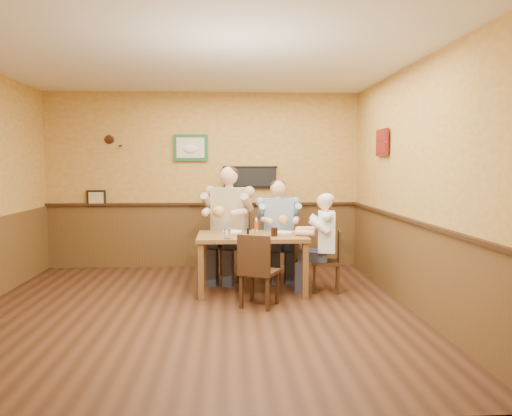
{
  "coord_description": "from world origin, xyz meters",
  "views": [
    {
      "loc": [
        0.39,
        -5.57,
        1.66
      ],
      "look_at": [
        0.75,
        0.77,
        1.1
      ],
      "focal_mm": 35.0,
      "sensor_mm": 36.0,
      "label": 1
    }
  ],
  "objects_px": {
    "chair_back_right": "(278,247)",
    "salt_shaker": "(230,232)",
    "dining_table": "(252,242)",
    "diner_blue_polo": "(278,234)",
    "chair_near_side": "(259,270)",
    "cola_tumbler": "(274,232)",
    "chair_right_end": "(326,261)",
    "hot_sauce_bottle": "(256,227)",
    "diner_white_elder": "(326,248)",
    "diner_tan_shirt": "(230,229)",
    "water_glass_left": "(227,234)",
    "chair_back_left": "(230,244)",
    "pepper_shaker": "(248,231)",
    "water_glass_mid": "(255,234)"
  },
  "relations": [
    {
      "from": "chair_near_side",
      "to": "diner_tan_shirt",
      "type": "xyz_separation_m",
      "value": [
        -0.34,
        1.42,
        0.3
      ]
    },
    {
      "from": "water_glass_left",
      "to": "diner_tan_shirt",
      "type": "bearing_deg",
      "value": 88.19
    },
    {
      "from": "chair_back_left",
      "to": "hot_sauce_bottle",
      "type": "relative_size",
      "value": 5.08
    },
    {
      "from": "cola_tumbler",
      "to": "hot_sauce_bottle",
      "type": "bearing_deg",
      "value": 156.2
    },
    {
      "from": "diner_white_elder",
      "to": "salt_shaker",
      "type": "relative_size",
      "value": 12.77
    },
    {
      "from": "diner_tan_shirt",
      "to": "diner_white_elder",
      "type": "bearing_deg",
      "value": -14.19
    },
    {
      "from": "diner_blue_polo",
      "to": "chair_back_right",
      "type": "bearing_deg",
      "value": 0.0
    },
    {
      "from": "diner_white_elder",
      "to": "cola_tumbler",
      "type": "bearing_deg",
      "value": -69.0
    },
    {
      "from": "salt_shaker",
      "to": "pepper_shaker",
      "type": "height_order",
      "value": "salt_shaker"
    },
    {
      "from": "diner_blue_polo",
      "to": "hot_sauce_bottle",
      "type": "relative_size",
      "value": 6.37
    },
    {
      "from": "chair_right_end",
      "to": "diner_tan_shirt",
      "type": "bearing_deg",
      "value": -111.49
    },
    {
      "from": "diner_blue_polo",
      "to": "hot_sauce_bottle",
      "type": "xyz_separation_m",
      "value": [
        -0.36,
        -0.84,
        0.21
      ]
    },
    {
      "from": "chair_back_left",
      "to": "water_glass_mid",
      "type": "relative_size",
      "value": 9.51
    },
    {
      "from": "dining_table",
      "to": "pepper_shaker",
      "type": "relative_size",
      "value": 17.84
    },
    {
      "from": "chair_back_right",
      "to": "salt_shaker",
      "type": "xyz_separation_m",
      "value": [
        -0.7,
        -0.81,
        0.35
      ]
    },
    {
      "from": "chair_back_right",
      "to": "diner_tan_shirt",
      "type": "bearing_deg",
      "value": 178.76
    },
    {
      "from": "chair_back_left",
      "to": "diner_blue_polo",
      "type": "relative_size",
      "value": 0.8
    },
    {
      "from": "diner_white_elder",
      "to": "hot_sauce_bottle",
      "type": "height_order",
      "value": "diner_white_elder"
    },
    {
      "from": "chair_right_end",
      "to": "water_glass_left",
      "type": "height_order",
      "value": "water_glass_left"
    },
    {
      "from": "chair_back_left",
      "to": "water_glass_mid",
      "type": "distance_m",
      "value": 1.11
    },
    {
      "from": "diner_tan_shirt",
      "to": "diner_white_elder",
      "type": "distance_m",
      "value": 1.48
    },
    {
      "from": "chair_right_end",
      "to": "diner_white_elder",
      "type": "xyz_separation_m",
      "value": [
        0.0,
        -0.0,
        0.17
      ]
    },
    {
      "from": "water_glass_left",
      "to": "cola_tumbler",
      "type": "relative_size",
      "value": 1.06
    },
    {
      "from": "diner_blue_polo",
      "to": "water_glass_left",
      "type": "height_order",
      "value": "diner_blue_polo"
    },
    {
      "from": "cola_tumbler",
      "to": "salt_shaker",
      "type": "height_order",
      "value": "cola_tumbler"
    },
    {
      "from": "water_glass_left",
      "to": "hot_sauce_bottle",
      "type": "height_order",
      "value": "hot_sauce_bottle"
    },
    {
      "from": "dining_table",
      "to": "cola_tumbler",
      "type": "xyz_separation_m",
      "value": [
        0.28,
        -0.16,
        0.15
      ]
    },
    {
      "from": "dining_table",
      "to": "chair_near_side",
      "type": "relative_size",
      "value": 1.63
    },
    {
      "from": "chair_back_right",
      "to": "water_glass_left",
      "type": "xyz_separation_m",
      "value": [
        -0.73,
        -1.1,
        0.36
      ]
    },
    {
      "from": "chair_back_left",
      "to": "cola_tumbler",
      "type": "relative_size",
      "value": 9.13
    },
    {
      "from": "diner_blue_polo",
      "to": "water_glass_left",
      "type": "distance_m",
      "value": 1.33
    },
    {
      "from": "chair_right_end",
      "to": "water_glass_left",
      "type": "bearing_deg",
      "value": -66.9
    },
    {
      "from": "diner_blue_polo",
      "to": "hot_sauce_bottle",
      "type": "bearing_deg",
      "value": -117.24
    },
    {
      "from": "water_glass_left",
      "to": "pepper_shaker",
      "type": "distance_m",
      "value": 0.45
    },
    {
      "from": "salt_shaker",
      "to": "chair_back_right",
      "type": "bearing_deg",
      "value": 49.24
    },
    {
      "from": "chair_back_left",
      "to": "salt_shaker",
      "type": "distance_m",
      "value": 0.83
    },
    {
      "from": "salt_shaker",
      "to": "diner_blue_polo",
      "type": "bearing_deg",
      "value": 49.24
    },
    {
      "from": "dining_table",
      "to": "salt_shaker",
      "type": "relative_size",
      "value": 15.52
    },
    {
      "from": "chair_back_right",
      "to": "diner_white_elder",
      "type": "distance_m",
      "value": 0.99
    },
    {
      "from": "diner_tan_shirt",
      "to": "chair_near_side",
      "type": "bearing_deg",
      "value": -59.17
    },
    {
      "from": "diner_white_elder",
      "to": "pepper_shaker",
      "type": "height_order",
      "value": "diner_white_elder"
    },
    {
      "from": "hot_sauce_bottle",
      "to": "salt_shaker",
      "type": "relative_size",
      "value": 2.23
    },
    {
      "from": "chair_near_side",
      "to": "diner_white_elder",
      "type": "xyz_separation_m",
      "value": [
        0.91,
        0.65,
        0.15
      ]
    },
    {
      "from": "water_glass_left",
      "to": "cola_tumbler",
      "type": "distance_m",
      "value": 0.62
    },
    {
      "from": "dining_table",
      "to": "diner_blue_polo",
      "type": "xyz_separation_m",
      "value": [
        0.41,
        0.78,
        -0.02
      ]
    },
    {
      "from": "chair_near_side",
      "to": "hot_sauce_bottle",
      "type": "height_order",
      "value": "hot_sauce_bottle"
    },
    {
      "from": "chair_right_end",
      "to": "diner_blue_polo",
      "type": "xyz_separation_m",
      "value": [
        -0.56,
        0.81,
        0.24
      ]
    },
    {
      "from": "chair_right_end",
      "to": "hot_sauce_bottle",
      "type": "bearing_deg",
      "value": -77.72
    },
    {
      "from": "diner_blue_polo",
      "to": "cola_tumbler",
      "type": "relative_size",
      "value": 11.46
    },
    {
      "from": "water_glass_mid",
      "to": "salt_shaker",
      "type": "bearing_deg",
      "value": 141.32
    }
  ]
}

